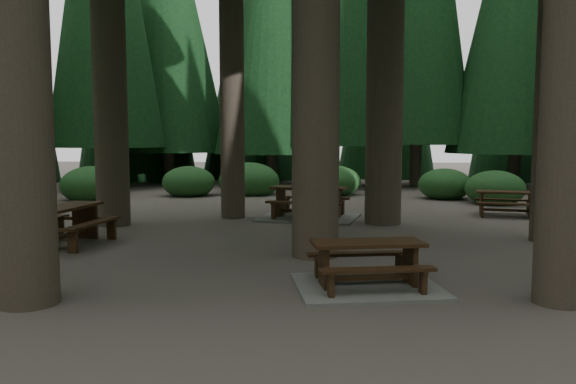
# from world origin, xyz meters

# --- Properties ---
(ground) EXTENTS (80.00, 80.00, 0.00)m
(ground) POSITION_xyz_m (0.00, 0.00, 0.00)
(ground) COLOR #584F47
(ground) RESTS_ON ground
(picnic_table_a) EXTENTS (2.27, 1.99, 0.68)m
(picnic_table_a) POSITION_xyz_m (1.59, -1.95, 0.22)
(picnic_table_a) COLOR gray
(picnic_table_a) RESTS_ON ground
(picnic_table_b) EXTENTS (1.66, 1.97, 0.78)m
(picnic_table_b) POSITION_xyz_m (-4.19, 0.93, 0.52)
(picnic_table_b) COLOR #35190F
(picnic_table_b) RESTS_ON ground
(picnic_table_c) EXTENTS (2.85, 2.51, 0.84)m
(picnic_table_c) POSITION_xyz_m (0.54, 4.96, 0.30)
(picnic_table_c) COLOR gray
(picnic_table_c) RESTS_ON ground
(picnic_table_d) EXTENTS (1.80, 1.57, 0.68)m
(picnic_table_d) POSITION_xyz_m (5.89, 5.81, 0.45)
(picnic_table_d) COLOR #35190F
(picnic_table_d) RESTS_ON ground
(shrub_ring) EXTENTS (23.86, 24.64, 1.49)m
(shrub_ring) POSITION_xyz_m (0.70, 0.75, 0.40)
(shrub_ring) COLOR #1B5026
(shrub_ring) RESTS_ON ground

